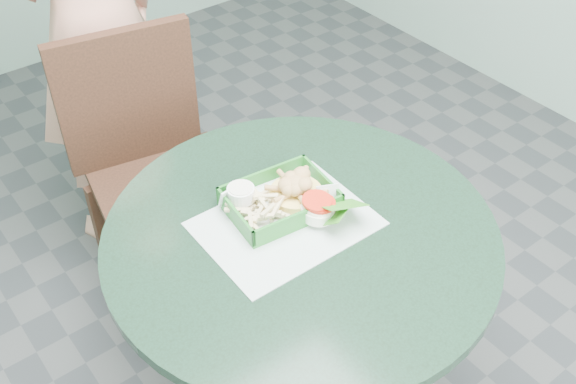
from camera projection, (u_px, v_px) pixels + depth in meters
cafe_table at (300, 284)px, 1.69m from camera, size 0.93×0.93×0.75m
dining_chair at (152, 157)px, 2.16m from camera, size 0.44×0.44×0.93m
placemat at (285, 230)px, 1.59m from camera, size 0.40×0.30×0.00m
food_basket at (280, 209)px, 1.62m from camera, size 0.25×0.18×0.05m
crab_sandwich at (295, 192)px, 1.62m from camera, size 0.13×0.13×0.08m
fries_pile at (258, 216)px, 1.58m from camera, size 0.13×0.14×0.04m
sauce_ramekin at (242, 202)px, 1.59m from camera, size 0.07×0.07×0.04m
garnish_cup at (325, 211)px, 1.58m from camera, size 0.13×0.12×0.05m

